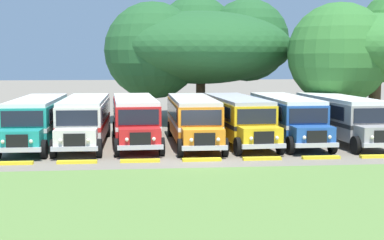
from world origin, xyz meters
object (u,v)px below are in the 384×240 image
(parked_bus_slot_5, at_px, (286,116))
(parked_bus_slot_1, at_px, (85,118))
(secondary_tree, at_px, (373,46))
(parked_bus_slot_4, at_px, (237,117))
(parked_bus_slot_3, at_px, (193,118))
(parked_bus_slot_2, at_px, (135,118))
(broad_shade_tree, at_px, (198,45))
(parked_bus_slot_6, at_px, (340,116))
(parked_bus_slot_0, at_px, (37,119))

(parked_bus_slot_5, bearing_deg, parked_bus_slot_1, -91.62)
(parked_bus_slot_1, distance_m, secondary_tree, 22.89)
(parked_bus_slot_4, relative_size, secondary_tree, 0.79)
(parked_bus_slot_1, height_order, parked_bus_slot_3, same)
(parked_bus_slot_2, distance_m, broad_shade_tree, 14.55)
(parked_bus_slot_2, height_order, parked_bus_slot_4, same)
(secondary_tree, bearing_deg, parked_bus_slot_6, -124.85)
(parked_bus_slot_0, xyz_separation_m, parked_bus_slot_6, (18.83, -0.34, 0.00))
(parked_bus_slot_1, xyz_separation_m, secondary_tree, (21.25, 7.20, 4.55))
(parked_bus_slot_3, distance_m, parked_bus_slot_5, 5.97)
(broad_shade_tree, bearing_deg, parked_bus_slot_6, -60.25)
(parked_bus_slot_1, height_order, parked_bus_slot_4, same)
(secondary_tree, bearing_deg, parked_bus_slot_1, -161.29)
(parked_bus_slot_0, bearing_deg, parked_bus_slot_6, 89.91)
(parked_bus_slot_1, relative_size, broad_shade_tree, 0.69)
(parked_bus_slot_1, relative_size, parked_bus_slot_2, 1.00)
(parked_bus_slot_0, relative_size, parked_bus_slot_4, 0.99)
(parked_bus_slot_0, bearing_deg, parked_bus_slot_5, 90.74)
(parked_bus_slot_4, relative_size, broad_shade_tree, 0.69)
(parked_bus_slot_1, bearing_deg, secondary_tree, 109.56)
(parked_bus_slot_4, xyz_separation_m, broad_shade_tree, (-0.95, 12.93, 4.73))
(parked_bus_slot_5, bearing_deg, parked_bus_slot_3, -88.16)
(parked_bus_slot_6, distance_m, broad_shade_tree, 15.87)
(parked_bus_slot_6, bearing_deg, parked_bus_slot_5, -97.90)
(broad_shade_tree, bearing_deg, parked_bus_slot_0, -131.43)
(parked_bus_slot_1, relative_size, parked_bus_slot_4, 0.99)
(parked_bus_slot_0, xyz_separation_m, parked_bus_slot_3, (9.45, -0.37, 0.00))
(parked_bus_slot_0, height_order, secondary_tree, secondary_tree)
(parked_bus_slot_2, relative_size, parked_bus_slot_4, 1.00)
(parked_bus_slot_0, distance_m, parked_bus_slot_3, 9.45)
(parked_bus_slot_0, relative_size, broad_shade_tree, 0.69)
(broad_shade_tree, bearing_deg, parked_bus_slot_4, -85.80)
(parked_bus_slot_5, relative_size, broad_shade_tree, 0.69)
(parked_bus_slot_5, distance_m, secondary_tree, 12.22)
(parked_bus_slot_2, xyz_separation_m, parked_bus_slot_3, (3.56, -0.53, 0.00))
(parked_bus_slot_1, distance_m, parked_bus_slot_2, 3.04)
(parked_bus_slot_6, xyz_separation_m, secondary_tree, (5.27, 7.57, 4.55))
(parked_bus_slot_3, height_order, parked_bus_slot_6, same)
(parked_bus_slot_2, xyz_separation_m, parked_bus_slot_4, (6.37, -0.28, 0.00))
(parked_bus_slot_6, bearing_deg, parked_bus_slot_0, -94.16)
(secondary_tree, bearing_deg, parked_bus_slot_2, -158.77)
(parked_bus_slot_0, height_order, parked_bus_slot_4, same)
(parked_bus_slot_5, xyz_separation_m, parked_bus_slot_6, (3.42, -0.29, 0.00))
(parked_bus_slot_2, bearing_deg, parked_bus_slot_1, -90.17)
(parked_bus_slot_3, relative_size, secondary_tree, 0.78)
(parked_bus_slot_5, distance_m, parked_bus_slot_6, 3.43)
(parked_bus_slot_0, distance_m, parked_bus_slot_2, 5.89)
(parked_bus_slot_2, bearing_deg, parked_bus_slot_0, -90.87)
(parked_bus_slot_3, height_order, broad_shade_tree, broad_shade_tree)
(parked_bus_slot_6, bearing_deg, broad_shade_tree, -153.38)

